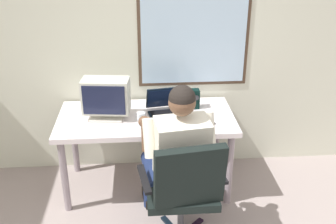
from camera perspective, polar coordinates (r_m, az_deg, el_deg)
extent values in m
cube|color=silver|center=(3.77, -1.68, 11.99)|extent=(5.81, 0.06, 2.85)
cube|color=#4C3828|center=(3.77, 3.64, 11.60)|extent=(1.02, 0.01, 1.09)
cube|color=silver|center=(3.77, 3.65, 11.58)|extent=(0.96, 0.02, 1.03)
cylinder|color=gray|center=(3.57, -14.24, -8.67)|extent=(0.06, 0.06, 0.68)
cylinder|color=gray|center=(3.59, 8.55, -7.92)|extent=(0.06, 0.06, 0.68)
cylinder|color=gray|center=(4.09, -12.94, -3.90)|extent=(0.06, 0.06, 0.68)
cylinder|color=gray|center=(4.10, 6.77, -3.28)|extent=(0.06, 0.06, 0.68)
cube|color=white|center=(3.59, -3.07, -0.90)|extent=(1.54, 0.75, 0.04)
cylinder|color=#3F3F44|center=(3.24, 1.78, -14.06)|extent=(0.05, 0.05, 0.43)
cube|color=black|center=(3.10, 1.84, -10.69)|extent=(0.51, 0.51, 0.06)
cube|color=black|center=(2.77, 3.08, -9.03)|extent=(0.50, 0.18, 0.46)
cube|color=black|center=(3.09, 6.88, -8.02)|extent=(0.10, 0.36, 0.02)
cube|color=black|center=(2.98, -3.34, -9.33)|extent=(0.10, 0.36, 0.02)
cylinder|color=navy|center=(3.31, 3.59, -7.49)|extent=(0.21, 0.45, 0.15)
cylinder|color=navy|center=(3.62, 2.54, -9.04)|extent=(0.12, 0.12, 0.50)
cube|color=black|center=(3.79, 2.25, -11.17)|extent=(0.13, 0.25, 0.08)
cylinder|color=navy|center=(3.25, -1.91, -8.16)|extent=(0.21, 0.45, 0.15)
cylinder|color=navy|center=(3.56, -2.51, -9.67)|extent=(0.12, 0.12, 0.50)
cube|color=black|center=(3.73, -2.61, -11.80)|extent=(0.13, 0.25, 0.08)
cube|color=silver|center=(2.96, 1.86, -5.65)|extent=(0.42, 0.33, 0.56)
sphere|color=brown|center=(2.78, 1.97, 1.34)|extent=(0.19, 0.19, 0.19)
sphere|color=black|center=(2.77, 1.98, 1.91)|extent=(0.19, 0.19, 0.19)
cylinder|color=silver|center=(3.00, 5.74, -2.77)|extent=(0.12, 0.20, 0.29)
cylinder|color=brown|center=(3.14, 5.14, -4.25)|extent=(0.10, 0.21, 0.26)
sphere|color=brown|center=(3.18, 4.91, -4.33)|extent=(0.09, 0.09, 0.09)
cylinder|color=silver|center=(2.90, -2.57, -3.66)|extent=(0.11, 0.19, 0.29)
cylinder|color=brown|center=(3.05, -3.03, -3.19)|extent=(0.09, 0.09, 0.26)
sphere|color=brown|center=(3.10, -3.34, -1.35)|extent=(0.09, 0.09, 0.09)
cube|color=beige|center=(3.59, -8.45, -0.64)|extent=(0.30, 0.25, 0.02)
cylinder|color=beige|center=(3.58, -8.48, -0.19)|extent=(0.04, 0.04, 0.04)
cube|color=beige|center=(3.51, -8.65, 2.28)|extent=(0.42, 0.25, 0.29)
cube|color=#191E38|center=(3.41, -8.96, 1.60)|extent=(0.35, 0.05, 0.25)
cube|color=black|center=(3.58, 0.20, -0.46)|extent=(0.38, 0.28, 0.02)
cube|color=black|center=(3.57, 0.20, -0.31)|extent=(0.34, 0.25, 0.00)
cube|color=black|center=(3.67, -0.38, 2.09)|extent=(0.36, 0.15, 0.21)
cube|color=#0F1933|center=(3.66, -0.35, 1.99)|extent=(0.33, 0.13, 0.18)
cylinder|color=silver|center=(3.40, -3.72, -2.08)|extent=(0.06, 0.06, 0.00)
cylinder|color=silver|center=(3.38, -3.74, -1.55)|extent=(0.01, 0.01, 0.07)
cylinder|color=silver|center=(3.35, -3.77, -0.58)|extent=(0.07, 0.07, 0.06)
cylinder|color=#5C0515|center=(3.36, -3.76, -0.91)|extent=(0.07, 0.07, 0.02)
cube|color=black|center=(3.71, 3.85, 1.86)|extent=(0.07, 0.09, 0.18)
cylinder|color=#333338|center=(3.66, 3.99, 1.98)|extent=(0.05, 0.01, 0.05)
cube|color=black|center=(3.48, 5.20, -1.37)|extent=(0.17, 0.15, 0.01)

